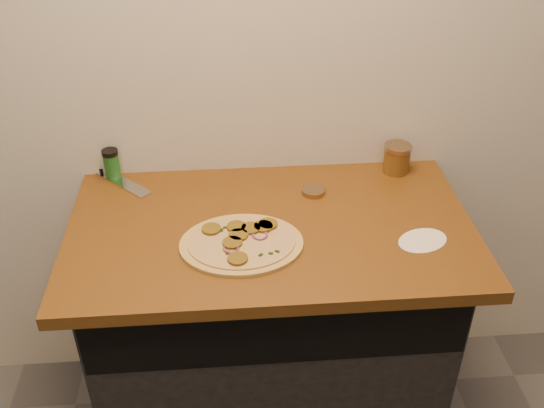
{
  "coord_description": "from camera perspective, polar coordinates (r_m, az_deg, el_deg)",
  "views": [
    {
      "loc": [
        -0.11,
        -0.03,
        1.95
      ],
      "look_at": [
        0.01,
        1.45,
        0.95
      ],
      "focal_mm": 40.0,
      "sensor_mm": 36.0,
      "label": 1
    }
  ],
  "objects": [
    {
      "name": "countertop",
      "position": [
        1.81,
        -0.13,
        -2.37
      ],
      "size": [
        1.2,
        0.7,
        0.04
      ],
      "primitive_type": "cube",
      "color": "brown",
      "rests_on": "cabinet"
    },
    {
      "name": "chefs_knife",
      "position": [
        2.1,
        -15.32,
        2.85
      ],
      "size": [
        0.27,
        0.27,
        0.02
      ],
      "color": "#B7BAC1",
      "rests_on": "countertop"
    },
    {
      "name": "spice_shaker",
      "position": [
        2.05,
        -14.85,
        3.64
      ],
      "size": [
        0.05,
        0.05,
        0.1
      ],
      "color": "#1C591F",
      "rests_on": "countertop"
    },
    {
      "name": "pizza",
      "position": [
        1.71,
        -2.86,
        -3.61
      ],
      "size": [
        0.34,
        0.34,
        0.02
      ],
      "color": "tan",
      "rests_on": "countertop"
    },
    {
      "name": "cabinet",
      "position": [
        2.13,
        -0.18,
        -11.69
      ],
      "size": [
        1.1,
        0.6,
        0.86
      ],
      "primitive_type": "cube",
      "color": "black",
      "rests_on": "ground"
    },
    {
      "name": "salsa_jar",
      "position": [
        2.07,
        11.66,
        4.24
      ],
      "size": [
        0.09,
        0.09,
        0.1
      ],
      "color": "maroon",
      "rests_on": "countertop"
    },
    {
      "name": "mason_jar_lid",
      "position": [
        1.93,
        3.91,
        1.23
      ],
      "size": [
        0.08,
        0.08,
        0.02
      ],
      "primitive_type": "cylinder",
      "rotation": [
        0.0,
        0.0,
        0.11
      ],
      "color": "#967857",
      "rests_on": "countertop"
    },
    {
      "name": "flour_spill",
      "position": [
        1.78,
        13.98,
        -3.35
      ],
      "size": [
        0.2,
        0.2,
        0.0
      ],
      "primitive_type": "cylinder",
      "rotation": [
        0.0,
        0.0,
        0.4
      ],
      "color": "white",
      "rests_on": "countertop"
    }
  ]
}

